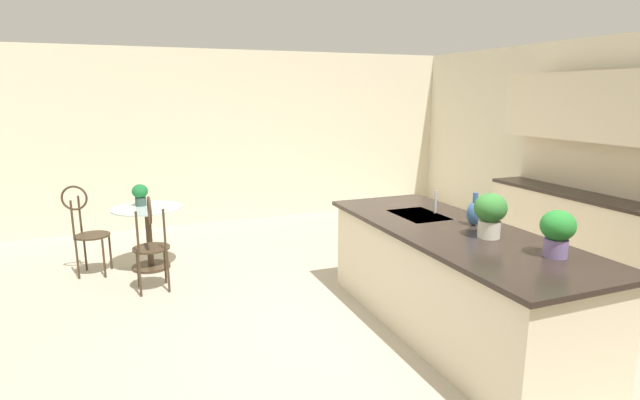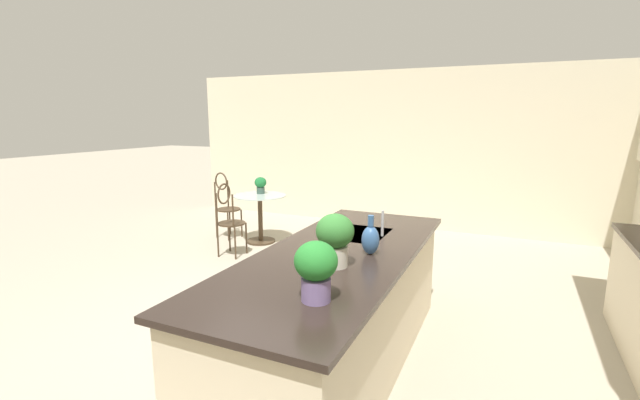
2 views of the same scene
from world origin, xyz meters
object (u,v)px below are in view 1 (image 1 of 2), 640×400
object	(u,v)px
bistro_table	(149,232)
potted_plant_on_table	(140,193)
potted_plant_counter_far	(558,230)
vase_on_counter	(474,213)
chair_near_window	(151,239)
potted_plant_counter_near	(490,212)
chair_by_island	(86,226)

from	to	relation	value
bistro_table	potted_plant_on_table	distance (m)	0.46
potted_plant_on_table	potted_plant_counter_far	distance (m)	4.47
vase_on_counter	bistro_table	bearing A→B (deg)	-134.99
vase_on_counter	potted_plant_counter_far	bearing A→B (deg)	-1.04
chair_near_window	potted_plant_counter_far	xyz separation A→B (m)	(2.71, 2.58, 0.54)
bistro_table	chair_near_window	size ratio (longest dim) A/B	0.77
chair_near_window	potted_plant_on_table	bearing A→B (deg)	-176.68
chair_near_window	potted_plant_on_table	xyz separation A→B (m)	(-0.90, -0.05, 0.31)
potted_plant_counter_near	chair_by_island	bearing A→B (deg)	-133.62
chair_near_window	vase_on_counter	distance (m)	3.19
chair_near_window	potted_plant_counter_far	bearing A→B (deg)	43.59
potted_plant_on_table	potted_plant_counter_far	xyz separation A→B (m)	(3.61, 2.63, 0.22)
bistro_table	potted_plant_counter_near	bearing A→B (deg)	39.87
chair_near_window	potted_plant_counter_far	world-z (taller)	potted_plant_counter_far
potted_plant_counter_far	chair_near_window	bearing A→B (deg)	-136.41
potted_plant_counter_near	bistro_table	bearing A→B (deg)	-140.13
chair_near_window	potted_plant_counter_near	bearing A→B (deg)	48.74
bistro_table	potted_plant_counter_near	distance (m)	3.88
chair_near_window	potted_plant_counter_near	size ratio (longest dim) A/B	2.91
chair_near_window	vase_on_counter	bearing A→B (deg)	55.12
potted_plant_on_table	potted_plant_counter_near	distance (m)	3.97
potted_plant_on_table	potted_plant_counter_near	xyz separation A→B (m)	(3.06, 2.51, 0.24)
chair_by_island	potted_plant_counter_near	bearing A→B (deg)	46.38
bistro_table	vase_on_counter	world-z (taller)	vase_on_counter
chair_by_island	chair_near_window	bearing A→B (deg)	38.97
bistro_table	potted_plant_counter_far	world-z (taller)	potted_plant_counter_far
potted_plant_counter_near	chair_near_window	bearing A→B (deg)	-131.26
potted_plant_on_table	vase_on_counter	xyz separation A→B (m)	(2.71, 2.65, 0.14)
potted_plant_counter_near	vase_on_counter	xyz separation A→B (m)	(-0.35, 0.13, -0.09)
potted_plant_on_table	vase_on_counter	distance (m)	3.79
potted_plant_on_table	vase_on_counter	size ratio (longest dim) A/B	0.89
chair_by_island	potted_plant_counter_near	xyz separation A→B (m)	(2.97, 3.11, 0.55)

